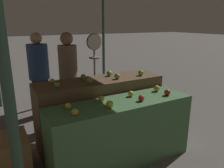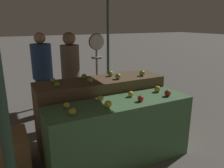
% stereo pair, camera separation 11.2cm
% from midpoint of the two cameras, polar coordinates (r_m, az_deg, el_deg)
% --- Properties ---
extents(ground_plane, '(60.00, 60.00, 0.00)m').
position_cam_midpoint_polar(ground_plane, '(3.14, 1.27, -19.45)').
color(ground_plane, '#66605B').
extents(display_counter_front, '(1.90, 0.55, 0.86)m').
position_cam_midpoint_polar(display_counter_front, '(2.91, 1.32, -12.54)').
color(display_counter_front, '#4C7A4C').
rests_on(display_counter_front, ground_plane).
extents(display_counter_back, '(1.90, 0.55, 1.01)m').
position_cam_midpoint_polar(display_counter_back, '(3.36, -3.92, -7.13)').
color(display_counter_back, brown).
rests_on(display_counter_back, ground_plane).
extents(apple_front_0, '(0.08, 0.08, 0.08)m').
position_cam_midpoint_polar(apple_front_0, '(2.37, -11.04, -7.25)').
color(apple_front_0, gold).
rests_on(apple_front_0, display_counter_front).
extents(apple_front_1, '(0.09, 0.09, 0.09)m').
position_cam_midpoint_polar(apple_front_1, '(2.52, -1.87, -5.33)').
color(apple_front_1, gold).
rests_on(apple_front_1, display_counter_front).
extents(apple_front_2, '(0.08, 0.08, 0.08)m').
position_cam_midpoint_polar(apple_front_2, '(2.76, 6.51, -3.67)').
color(apple_front_2, '#B72D23').
rests_on(apple_front_2, display_counter_front).
extents(apple_front_3, '(0.08, 0.08, 0.08)m').
position_cam_midpoint_polar(apple_front_3, '(3.02, 13.21, -2.17)').
color(apple_front_3, '#AD281E').
rests_on(apple_front_3, display_counter_front).
extents(apple_front_4, '(0.07, 0.07, 0.07)m').
position_cam_midpoint_polar(apple_front_4, '(2.56, -12.69, -5.63)').
color(apple_front_4, yellow).
rests_on(apple_front_4, display_counter_front).
extents(apple_front_5, '(0.08, 0.08, 0.08)m').
position_cam_midpoint_polar(apple_front_5, '(2.72, -4.00, -3.87)').
color(apple_front_5, gold).
rests_on(apple_front_5, display_counter_front).
extents(apple_front_6, '(0.08, 0.08, 0.08)m').
position_cam_midpoint_polar(apple_front_6, '(2.91, 3.88, -2.55)').
color(apple_front_6, yellow).
rests_on(apple_front_6, display_counter_front).
extents(apple_front_7, '(0.09, 0.09, 0.09)m').
position_cam_midpoint_polar(apple_front_7, '(3.18, 10.62, -1.12)').
color(apple_front_7, gold).
rests_on(apple_front_7, display_counter_front).
extents(apple_back_0, '(0.07, 0.07, 0.07)m').
position_cam_midpoint_polar(apple_back_0, '(2.88, -15.26, -0.23)').
color(apple_back_0, '#7AA338').
rests_on(apple_back_0, display_counter_back).
extents(apple_back_1, '(0.08, 0.08, 0.08)m').
position_cam_midpoint_polar(apple_back_1, '(3.00, -6.88, 0.93)').
color(apple_back_1, '#84AD3D').
rests_on(apple_back_1, display_counter_back).
extents(apple_back_2, '(0.08, 0.08, 0.08)m').
position_cam_midpoint_polar(apple_back_2, '(3.20, 0.38, 2.05)').
color(apple_back_2, '#84AD3D').
rests_on(apple_back_2, display_counter_back).
extents(apple_back_3, '(0.09, 0.09, 0.09)m').
position_cam_midpoint_polar(apple_back_3, '(3.43, 6.61, 2.91)').
color(apple_back_3, '#8EB247').
rests_on(apple_back_3, display_counter_back).
extents(apple_back_4, '(0.07, 0.07, 0.07)m').
position_cam_midpoint_polar(apple_back_4, '(3.08, -16.36, 0.71)').
color(apple_back_4, '#8EB247').
rests_on(apple_back_4, display_counter_back).
extents(apple_back_5, '(0.08, 0.08, 0.08)m').
position_cam_midpoint_polar(apple_back_5, '(3.20, -8.51, 1.87)').
color(apple_back_5, '#84AD3D').
rests_on(apple_back_5, display_counter_back).
extents(apple_back_6, '(0.08, 0.08, 0.08)m').
position_cam_midpoint_polar(apple_back_6, '(3.38, -1.66, 2.77)').
color(apple_back_6, '#84AD3D').
rests_on(apple_back_6, display_counter_back).
extents(produce_scale, '(0.28, 0.20, 1.63)m').
position_cam_midpoint_polar(produce_scale, '(3.88, -5.39, 6.49)').
color(produce_scale, '#99999E').
rests_on(produce_scale, ground_plane).
extents(person_vendor_at_scale, '(0.42, 0.42, 1.66)m').
position_cam_midpoint_polar(person_vendor_at_scale, '(3.90, -12.13, 2.94)').
color(person_vendor_at_scale, '#2D2D38').
rests_on(person_vendor_at_scale, ground_plane).
extents(person_customer_left, '(0.38, 0.38, 1.64)m').
position_cam_midpoint_polar(person_customer_left, '(4.43, -19.25, 3.53)').
color(person_customer_left, '#2D2D38').
rests_on(person_customer_left, ground_plane).
extents(wooden_crate_side, '(0.52, 0.52, 0.52)m').
position_cam_midpoint_polar(wooden_crate_side, '(3.03, -26.90, -16.92)').
color(wooden_crate_side, '#9E7547').
rests_on(wooden_crate_side, ground_plane).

